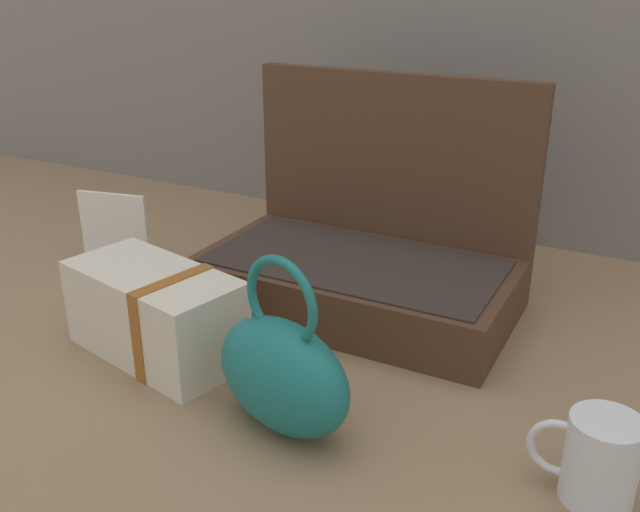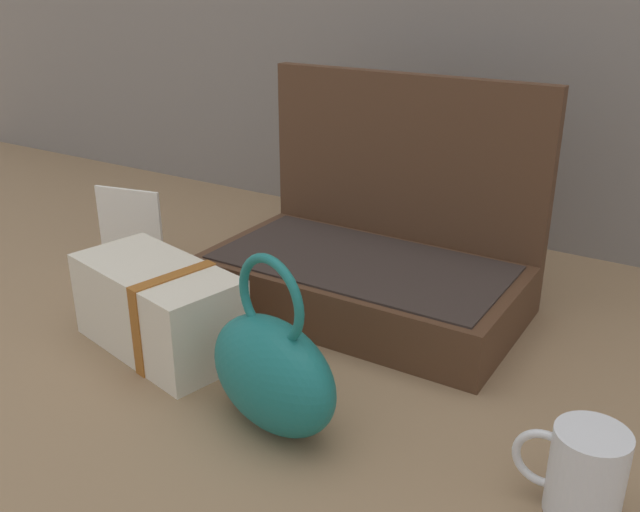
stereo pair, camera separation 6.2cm
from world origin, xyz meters
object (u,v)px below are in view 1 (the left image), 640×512
(teal_pouch_handbag, at_px, (283,373))
(info_card_left, at_px, (115,234))
(cream_toiletry_bag, at_px, (157,314))
(coffee_mug, at_px, (598,459))
(open_suitcase, at_px, (365,256))

(teal_pouch_handbag, height_order, info_card_left, teal_pouch_handbag)
(cream_toiletry_bag, bearing_deg, coffee_mug, -1.96)
(teal_pouch_handbag, bearing_deg, coffee_mug, 7.38)
(teal_pouch_handbag, distance_m, info_card_left, 0.55)
(info_card_left, bearing_deg, coffee_mug, -25.66)
(teal_pouch_handbag, height_order, coffee_mug, teal_pouch_handbag)
(cream_toiletry_bag, bearing_deg, teal_pouch_handbag, -14.95)
(coffee_mug, relative_size, info_card_left, 0.75)
(open_suitcase, xyz_separation_m, info_card_left, (-0.43, -0.10, -0.01))
(open_suitcase, height_order, coffee_mug, open_suitcase)
(cream_toiletry_bag, height_order, info_card_left, info_card_left)
(teal_pouch_handbag, xyz_separation_m, cream_toiletry_bag, (-0.24, 0.06, -0.01))
(open_suitcase, distance_m, info_card_left, 0.45)
(teal_pouch_handbag, height_order, cream_toiletry_bag, teal_pouch_handbag)
(open_suitcase, height_order, cream_toiletry_bag, open_suitcase)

